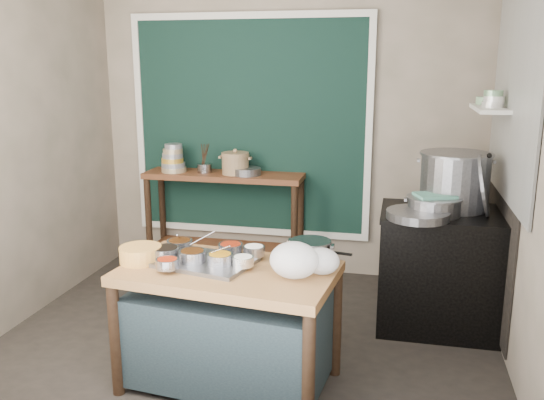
% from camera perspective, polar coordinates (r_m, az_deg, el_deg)
% --- Properties ---
extents(floor, '(3.50, 3.00, 0.02)m').
position_cam_1_polar(floor, '(4.24, -2.53, -13.76)').
color(floor, black).
rests_on(floor, ground).
extents(back_wall, '(3.50, 0.02, 2.80)m').
position_cam_1_polar(back_wall, '(5.27, 1.63, 7.72)').
color(back_wall, gray).
rests_on(back_wall, floor).
extents(left_wall, '(0.02, 3.00, 2.80)m').
position_cam_1_polar(left_wall, '(4.59, -24.55, 5.66)').
color(left_wall, gray).
rests_on(left_wall, floor).
extents(right_wall, '(0.02, 3.00, 2.80)m').
position_cam_1_polar(right_wall, '(3.75, 24.25, 4.18)').
color(right_wall, gray).
rests_on(right_wall, floor).
extents(curtain_panel, '(2.10, 0.02, 1.90)m').
position_cam_1_polar(curtain_panel, '(5.31, -2.20, 7.22)').
color(curtain_panel, black).
rests_on(curtain_panel, back_wall).
extents(curtain_frame, '(2.22, 0.03, 2.02)m').
position_cam_1_polar(curtain_frame, '(5.30, -2.22, 7.21)').
color(curtain_frame, beige).
rests_on(curtain_frame, back_wall).
extents(tile_panel, '(0.02, 1.70, 1.70)m').
position_cam_1_polar(tile_panel, '(4.25, 23.06, 11.37)').
color(tile_panel, '#B2B2AA').
rests_on(tile_panel, right_wall).
extents(soot_patch, '(0.01, 1.30, 1.30)m').
position_cam_1_polar(soot_patch, '(4.52, 21.57, -3.28)').
color(soot_patch, black).
rests_on(soot_patch, right_wall).
extents(wall_shelf, '(0.22, 0.70, 0.03)m').
position_cam_1_polar(wall_shelf, '(4.54, 20.80, 8.46)').
color(wall_shelf, beige).
rests_on(wall_shelf, right_wall).
extents(prep_table, '(1.32, 0.85, 0.75)m').
position_cam_1_polar(prep_table, '(3.56, -4.28, -12.45)').
color(prep_table, olive).
rests_on(prep_table, floor).
extents(back_counter, '(1.45, 0.40, 0.95)m').
position_cam_1_polar(back_counter, '(5.35, -4.70, -2.32)').
color(back_counter, brown).
rests_on(back_counter, floor).
extents(stove_block, '(0.90, 0.68, 0.85)m').
position_cam_1_polar(stove_block, '(4.46, 16.47, -6.81)').
color(stove_block, black).
rests_on(stove_block, floor).
extents(stove_top, '(0.92, 0.69, 0.03)m').
position_cam_1_polar(stove_top, '(4.33, 16.86, -1.33)').
color(stove_top, black).
rests_on(stove_top, stove_block).
extents(condiment_tray, '(0.64, 0.51, 0.03)m').
position_cam_1_polar(condiment_tray, '(3.50, -6.69, -6.09)').
color(condiment_tray, gray).
rests_on(condiment_tray, prep_table).
extents(condiment_bowls, '(0.66, 0.47, 0.07)m').
position_cam_1_polar(condiment_bowls, '(3.51, -7.00, -5.30)').
color(condiment_bowls, gray).
rests_on(condiment_bowls, condiment_tray).
extents(yellow_basin, '(0.33, 0.33, 0.10)m').
position_cam_1_polar(yellow_basin, '(3.59, -12.88, -5.25)').
color(yellow_basin, gold).
rests_on(yellow_basin, prep_table).
extents(saucepan, '(0.30, 0.30, 0.14)m').
position_cam_1_polar(saucepan, '(3.49, 3.84, -5.11)').
color(saucepan, gray).
rests_on(saucepan, prep_table).
extents(plastic_bag_a, '(0.32, 0.29, 0.21)m').
position_cam_1_polar(plastic_bag_a, '(3.23, 2.22, -5.98)').
color(plastic_bag_a, white).
rests_on(plastic_bag_a, prep_table).
extents(plastic_bag_b, '(0.21, 0.18, 0.15)m').
position_cam_1_polar(plastic_bag_b, '(3.31, 4.96, -6.06)').
color(plastic_bag_b, white).
rests_on(plastic_bag_b, prep_table).
extents(bowl_stack, '(0.23, 0.23, 0.26)m').
position_cam_1_polar(bowl_stack, '(5.35, -9.74, 3.97)').
color(bowl_stack, tan).
rests_on(bowl_stack, back_counter).
extents(utensil_cup, '(0.16, 0.16, 0.08)m').
position_cam_1_polar(utensil_cup, '(5.28, -6.68, 3.16)').
color(utensil_cup, gray).
rests_on(utensil_cup, back_counter).
extents(ceramic_crock, '(0.27, 0.27, 0.18)m').
position_cam_1_polar(ceramic_crock, '(5.18, -3.65, 3.54)').
color(ceramic_crock, olive).
rests_on(ceramic_crock, back_counter).
extents(wide_bowl, '(0.31, 0.31, 0.06)m').
position_cam_1_polar(wide_bowl, '(5.14, -2.52, 2.85)').
color(wide_bowl, gray).
rests_on(wide_bowl, back_counter).
extents(stock_pot, '(0.58, 0.58, 0.41)m').
position_cam_1_polar(stock_pot, '(4.41, 17.64, 1.84)').
color(stock_pot, gray).
rests_on(stock_pot, stove_top).
extents(pot_lid, '(0.18, 0.46, 0.44)m').
position_cam_1_polar(pot_lid, '(4.26, 20.24, 1.40)').
color(pot_lid, gray).
rests_on(pot_lid, stove_top).
extents(steamer, '(0.46, 0.46, 0.13)m').
position_cam_1_polar(steamer, '(4.22, 15.76, -0.54)').
color(steamer, gray).
rests_on(steamer, stove_top).
extents(green_cloth, '(0.31, 0.28, 0.02)m').
position_cam_1_polar(green_cloth, '(4.20, 15.83, 0.44)').
color(green_cloth, '#519381').
rests_on(green_cloth, steamer).
extents(shallow_pan, '(0.43, 0.43, 0.06)m').
position_cam_1_polar(shallow_pan, '(4.08, 14.24, -1.44)').
color(shallow_pan, gray).
rests_on(shallow_pan, stove_top).
extents(shelf_bowl_stack, '(0.15, 0.15, 0.12)m').
position_cam_1_polar(shelf_bowl_stack, '(4.44, 21.05, 9.29)').
color(shelf_bowl_stack, silver).
rests_on(shelf_bowl_stack, wall_shelf).
extents(shelf_bowl_green, '(0.19, 0.19, 0.06)m').
position_cam_1_polar(shelf_bowl_green, '(4.77, 20.47, 9.21)').
color(shelf_bowl_green, gray).
rests_on(shelf_bowl_green, wall_shelf).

